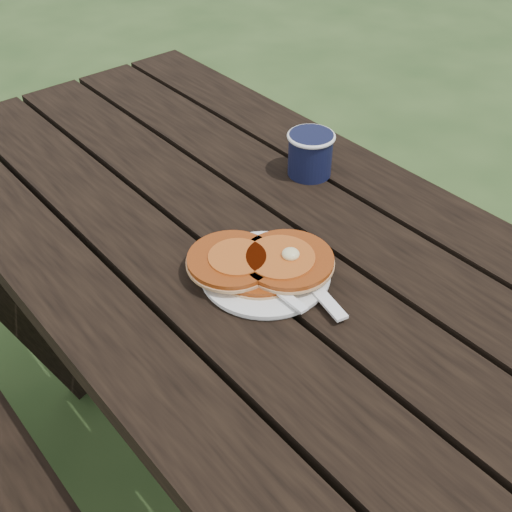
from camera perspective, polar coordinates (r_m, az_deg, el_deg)
ground at (r=1.63m, az=2.61°, el=-21.71°), size 60.00×60.00×0.00m
picnic_table at (r=1.32m, az=3.09°, el=-13.95°), size 1.36×1.80×0.75m
plate at (r=1.02m, az=0.83°, el=-1.56°), size 0.26×0.26×0.01m
pancake_stack at (r=1.01m, az=0.48°, el=-0.51°), size 0.21×0.20×0.04m
knife at (r=1.00m, az=4.89°, el=-2.39°), size 0.06×0.18×0.00m
fork at (r=0.97m, az=2.16°, el=-3.18°), size 0.03×0.16×0.01m
coffee_cup at (r=1.25m, az=4.86°, el=9.25°), size 0.09×0.09×0.09m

